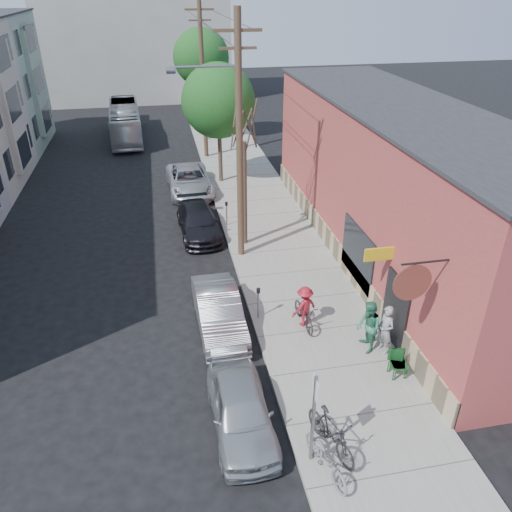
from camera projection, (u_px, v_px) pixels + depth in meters
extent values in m
plane|color=black|center=(200.00, 347.00, 16.95)|extent=(120.00, 120.00, 0.00)
cube|color=gray|center=(259.00, 208.00, 27.07)|extent=(4.50, 58.00, 0.15)
cube|color=#A33F3C|center=(396.00, 187.00, 21.18)|extent=(5.00, 20.00, 6.50)
cube|color=#2B2B2D|center=(408.00, 108.00, 19.57)|extent=(5.20, 20.20, 0.12)
cube|color=tan|center=(335.00, 248.00, 22.07)|extent=(0.10, 20.00, 1.10)
cube|color=black|center=(395.00, 312.00, 16.56)|extent=(0.10, 1.60, 2.60)
cube|color=black|center=(358.00, 254.00, 19.41)|extent=(0.08, 3.00, 2.20)
cylinder|color=brown|center=(412.00, 283.00, 13.25)|extent=(1.10, 0.06, 1.10)
cube|color=gold|center=(379.00, 254.00, 16.29)|extent=(1.00, 0.08, 0.45)
cube|color=#BAAC97|center=(5.00, 108.00, 28.64)|extent=(1.10, 3.20, 7.00)
cube|color=#8EA38A|center=(32.00, 83.00, 35.50)|extent=(1.10, 3.20, 7.00)
cube|color=#A09F9B|center=(136.00, 36.00, 49.71)|extent=(18.00, 8.00, 12.00)
cube|color=slate|center=(313.00, 420.00, 12.17)|extent=(0.07, 0.07, 2.80)
cube|color=silver|center=(316.00, 389.00, 11.68)|extent=(0.02, 0.45, 0.60)
cylinder|color=slate|center=(258.00, 305.00, 17.96)|extent=(0.06, 0.06, 1.10)
cylinder|color=black|center=(258.00, 291.00, 17.67)|extent=(0.14, 0.14, 0.18)
cylinder|color=slate|center=(227.00, 215.00, 24.79)|extent=(0.06, 0.06, 1.10)
cylinder|color=black|center=(226.00, 204.00, 24.50)|extent=(0.14, 0.14, 0.18)
cylinder|color=#503A28|center=(240.00, 145.00, 20.01)|extent=(0.28, 0.28, 10.00)
cube|color=#503A28|center=(238.00, 30.00, 17.97)|extent=(1.80, 0.12, 0.12)
cube|color=#503A28|center=(238.00, 48.00, 18.26)|extent=(1.40, 0.10, 0.10)
cylinder|color=slate|center=(171.00, 70.00, 18.18)|extent=(0.35, 0.24, 0.24)
cylinder|color=#503A28|center=(203.00, 81.00, 32.41)|extent=(0.28, 0.28, 10.00)
cube|color=#503A28|center=(199.00, 9.00, 30.36)|extent=(1.80, 0.12, 0.12)
cube|color=#503A28|center=(200.00, 20.00, 30.65)|extent=(1.40, 0.10, 0.10)
cylinder|color=#44392C|center=(244.00, 195.00, 22.22)|extent=(0.24, 0.24, 4.82)
cylinder|color=#44392C|center=(220.00, 145.00, 29.51)|extent=(0.24, 0.24, 4.49)
sphere|color=#205920|center=(218.00, 101.00, 28.28)|extent=(4.20, 4.20, 4.20)
cylinder|color=#44392C|center=(203.00, 102.00, 37.16)|extent=(0.24, 0.24, 5.58)
sphere|color=#205920|center=(201.00, 57.00, 35.63)|extent=(4.01, 4.01, 4.01)
imported|color=gray|center=(386.00, 330.00, 16.14)|extent=(0.56, 0.72, 1.75)
imported|color=#2F7757|center=(368.00, 327.00, 16.20)|extent=(0.72, 0.91, 1.84)
imported|color=maroon|center=(304.00, 306.00, 17.48)|extent=(1.15, 0.93, 1.55)
imported|color=black|center=(304.00, 313.00, 17.62)|extent=(0.75, 1.85, 0.95)
imported|color=black|center=(331.00, 433.00, 12.82)|extent=(1.15, 2.09, 1.21)
imported|color=slate|center=(326.00, 458.00, 12.28)|extent=(1.09, 1.97, 0.98)
imported|color=#A3A9AB|center=(241.00, 410.00, 13.61)|extent=(1.64, 4.00, 1.36)
imported|color=gray|center=(219.00, 311.00, 17.58)|extent=(1.63, 4.35, 1.42)
imported|color=black|center=(199.00, 222.00, 24.20)|extent=(2.05, 4.59, 1.31)
imported|color=silver|center=(189.00, 180.00, 28.96)|extent=(2.62, 5.32, 1.45)
imported|color=silver|center=(125.00, 122.00, 38.62)|extent=(2.65, 9.44, 2.60)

